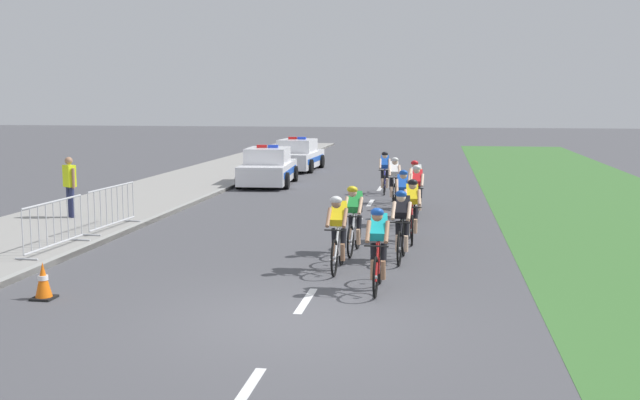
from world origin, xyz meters
The scene contains 21 objects.
ground_plane centered at (0.00, 0.00, 0.00)m, with size 160.00×160.00×0.00m, color #4C4C51.
sidewalk_slab centered at (-7.67, 14.00, 0.06)m, with size 4.30×60.00×0.12m, color gray.
kerb_edge centered at (-5.60, 14.00, 0.07)m, with size 0.16×60.00×0.13m, color #9E9E99.
grass_verge centered at (7.29, 14.00, 0.00)m, with size 7.00×60.00×0.01m, color #3D7033.
lane_markings_centre centered at (0.00, 9.09, 0.00)m, with size 0.14×25.60×0.01m.
cyclist_lead centered at (1.14, 1.91, 0.79)m, with size 0.42×1.72×1.56m.
cyclist_second centered at (0.24, 3.33, 0.79)m, with size 0.42×1.72×1.56m.
cyclist_third centered at (1.43, 4.41, 0.79)m, with size 0.43×1.72×1.56m.
cyclist_fourth centered at (0.37, 5.03, 0.79)m, with size 0.43×1.72×1.56m.
cyclist_fifth centered at (1.56, 6.58, 0.79)m, with size 0.43×1.72×1.56m.
cyclist_sixth centered at (1.24, 8.83, 0.79)m, with size 0.44×1.72×1.56m.
cyclist_seventh centered at (1.57, 10.33, 0.79)m, with size 0.42×1.72×1.56m.
cyclist_eighth centered at (0.76, 13.06, 0.79)m, with size 0.45×1.72×1.56m.
cyclist_ninth centered at (1.48, 11.95, 0.79)m, with size 0.45×1.72×1.56m.
cyclist_tenth centered at (0.28, 15.58, 0.79)m, with size 0.43×1.72×1.56m.
police_car_nearest centered at (-4.47, 17.57, 0.68)m, with size 2.23×4.51×1.59m.
police_car_second centered at (-4.47, 23.84, 0.68)m, with size 2.11×4.45×1.59m.
crowd_barrier_front centered at (-6.03, 3.84, 0.65)m, with size 0.59×2.32×1.07m.
crowd_barrier_middle centered at (-5.95, 6.58, 0.65)m, with size 0.63×2.32×1.07m.
traffic_cone_near centered at (-4.40, 0.49, 0.31)m, with size 0.36×0.36×0.64m.
spectator_closest centered at (-7.85, 8.07, 1.08)m, with size 0.47×0.39×1.68m.
Camera 1 is at (2.13, -10.80, 3.35)m, focal length 41.51 mm.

